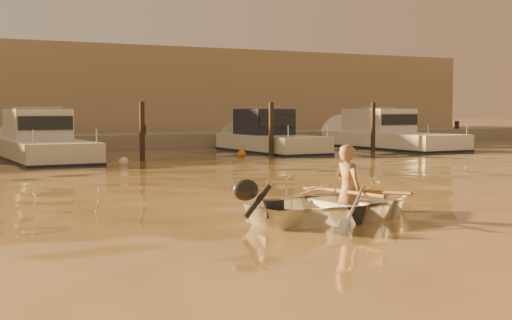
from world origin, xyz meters
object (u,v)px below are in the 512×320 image
dinghy (343,204)px  waterfront_building (58,96)px  moored_boat_4 (271,137)px  moored_boat_5 (389,134)px  person (348,190)px  moored_boat_2 (42,142)px

dinghy → waterfront_building: (1.49, 26.70, 2.18)m
moored_boat_4 → moored_boat_5: same height
moored_boat_4 → waterfront_building: (-6.02, 11.00, 1.77)m
dinghy → person: size_ratio=2.22×
dinghy → moored_boat_2: size_ratio=0.42×
moored_boat_4 → moored_boat_5: bearing=0.0°
moored_boat_2 → moored_boat_4: 9.08m
moored_boat_5 → waterfront_building: size_ratio=0.18×
dinghy → moored_boat_5: 20.76m
waterfront_building → moored_boat_2: bearing=-105.5°
person → moored_boat_4: bearing=-33.5°
person → moored_boat_5: moored_boat_5 is taller
person → waterfront_building: 26.79m
person → moored_boat_4: 17.35m
dinghy → moored_boat_4: size_ratio=0.50×
dinghy → moored_boat_2: moored_boat_2 is taller
moored_boat_2 → person: bearing=-83.9°
person → moored_boat_2: (-1.67, 15.69, 0.18)m
person → waterfront_building: (1.39, 26.69, 1.95)m
person → waterfront_building: waterfront_building is taller
person → moored_boat_5: size_ratio=0.18×
moored_boat_2 → moored_boat_5: bearing=0.0°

